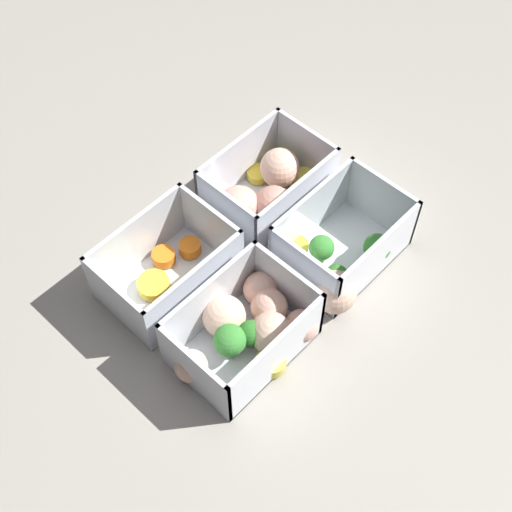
% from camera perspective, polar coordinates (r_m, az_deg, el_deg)
% --- Properties ---
extents(ground_plane, '(4.00, 4.00, 0.00)m').
position_cam_1_polar(ground_plane, '(0.86, 0.00, -1.06)').
color(ground_plane, gray).
extents(container_near_left, '(0.17, 0.12, 0.08)m').
position_cam_1_polar(container_near_left, '(0.78, -0.60, -5.69)').
color(container_near_left, silver).
rests_on(container_near_left, ground_plane).
extents(container_near_right, '(0.16, 0.13, 0.08)m').
position_cam_1_polar(container_near_right, '(0.84, 6.71, -0.01)').
color(container_near_right, silver).
rests_on(container_near_right, ground_plane).
extents(container_far_left, '(0.15, 0.11, 0.08)m').
position_cam_1_polar(container_far_left, '(0.83, -7.10, -1.31)').
color(container_far_left, silver).
rests_on(container_far_left, ground_plane).
extents(container_far_right, '(0.16, 0.12, 0.08)m').
position_cam_1_polar(container_far_right, '(0.89, 1.23, 5.26)').
color(container_far_right, silver).
rests_on(container_far_right, ground_plane).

